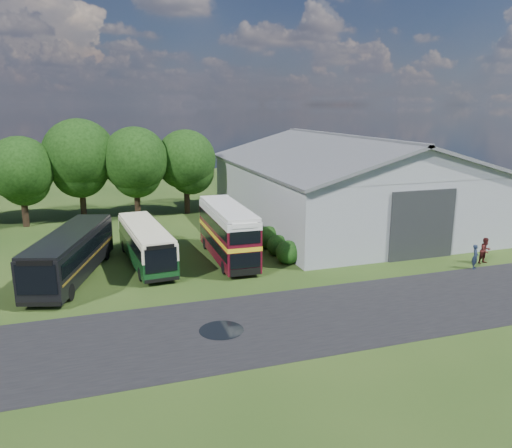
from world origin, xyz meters
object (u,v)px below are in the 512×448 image
object	(u,v)px
bus_green_single	(146,243)
bus_maroon_double	(228,233)
bus_dark_single	(71,254)
visitor_b	(485,251)
storage_shed	(343,178)
visitor_a	(475,257)

from	to	relation	value
bus_green_single	bus_maroon_double	size ratio (longest dim) A/B	1.10
bus_green_single	bus_dark_single	bearing A→B (deg)	-166.38
bus_green_single	visitor_b	xyz separation A→B (m)	(22.38, -7.44, -0.53)
storage_shed	visitor_a	world-z (taller)	storage_shed
bus_maroon_double	bus_dark_single	xyz separation A→B (m)	(-10.48, -0.75, -0.35)
bus_maroon_double	bus_dark_single	distance (m)	10.51
bus_green_single	bus_dark_single	distance (m)	5.07
bus_maroon_double	visitor_a	xyz separation A→B (m)	(15.21, -7.33, -1.11)
bus_dark_single	storage_shed	bearing A→B (deg)	36.75
storage_shed	bus_maroon_double	distance (m)	15.45
bus_green_single	visitor_b	size ratio (longest dim) A/B	5.46
bus_maroon_double	bus_green_single	bearing A→B (deg)	172.49
bus_dark_single	visitor_b	world-z (taller)	bus_dark_single
bus_maroon_double	storage_shed	bearing A→B (deg)	31.78
bus_green_single	visitor_a	distance (m)	22.42
storage_shed	visitor_a	size ratio (longest dim) A/B	14.79
visitor_a	visitor_b	distance (m)	1.69
storage_shed	bus_dark_single	size ratio (longest dim) A/B	2.23
bus_green_single	visitor_b	world-z (taller)	bus_green_single
bus_maroon_double	bus_dark_single	size ratio (longest dim) A/B	0.82
storage_shed	bus_maroon_double	size ratio (longest dim) A/B	2.72
bus_green_single	visitor_b	distance (m)	23.59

